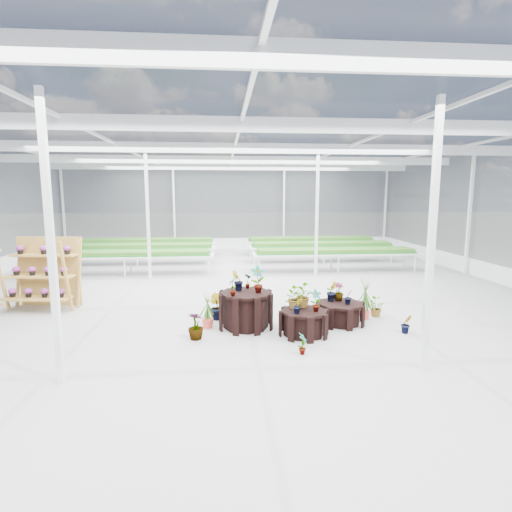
{
  "coord_description": "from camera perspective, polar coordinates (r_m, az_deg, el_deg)",
  "views": [
    {
      "loc": [
        -0.41,
        -10.22,
        2.95
      ],
      "look_at": [
        0.51,
        0.61,
        1.3
      ],
      "focal_mm": 28.0,
      "sensor_mm": 36.0,
      "label": 1
    }
  ],
  "objects": [
    {
      "name": "plinth_tall",
      "position": [
        9.04,
        -1.46,
        -7.7
      ],
      "size": [
        1.59,
        1.59,
        0.82
      ],
      "primitive_type": "cylinder",
      "rotation": [
        0.0,
        0.0,
        -0.42
      ],
      "color": "black",
      "rests_on": "ground"
    },
    {
      "name": "nursery_benches",
      "position": [
        17.61,
        -3.44,
        0.35
      ],
      "size": [
        16.0,
        7.0,
        0.84
      ],
      "primitive_type": null,
      "color": "silver",
      "rests_on": "ground"
    },
    {
      "name": "ground_plane",
      "position": [
        10.65,
        -2.45,
        -7.46
      ],
      "size": [
        24.0,
        24.0,
        0.0
      ],
      "primitive_type": "plane",
      "color": "gray",
      "rests_on": "ground"
    },
    {
      "name": "greenhouse_shell",
      "position": [
        10.26,
        -2.53,
        4.7
      ],
      "size": [
        18.0,
        24.0,
        4.5
      ],
      "primitive_type": null,
      "color": "white",
      "rests_on": "ground"
    },
    {
      "name": "plinth_mid",
      "position": [
        8.66,
        6.84,
        -9.45
      ],
      "size": [
        1.09,
        1.09,
        0.54
      ],
      "primitive_type": "cylinder",
      "rotation": [
        0.0,
        0.0,
        0.06
      ],
      "color": "black",
      "rests_on": "ground"
    },
    {
      "name": "steel_frame",
      "position": [
        10.26,
        -2.53,
        4.7
      ],
      "size": [
        18.0,
        24.0,
        4.5
      ],
      "primitive_type": null,
      "color": "silver",
      "rests_on": "ground"
    },
    {
      "name": "plinth_low",
      "position": [
        9.56,
        11.92,
        -7.99
      ],
      "size": [
        1.21,
        1.21,
        0.5
      ],
      "primitive_type": "cylinder",
      "rotation": [
        0.0,
        0.0,
        0.11
      ],
      "color": "black",
      "rests_on": "ground"
    },
    {
      "name": "shelf_rack",
      "position": [
        11.77,
        -28.31,
        -2.28
      ],
      "size": [
        1.86,
        1.12,
        1.87
      ],
      "primitive_type": null,
      "rotation": [
        0.0,
        0.0,
        -0.11
      ],
      "color": "#A77D36",
      "rests_on": "ground"
    },
    {
      "name": "nursery_plants",
      "position": [
        9.39,
        5.59,
        -6.41
      ],
      "size": [
        4.85,
        3.27,
        1.43
      ],
      "color": "#30601D",
      "rests_on": "ground"
    }
  ]
}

